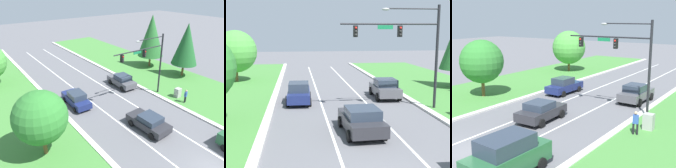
{
  "view_description": "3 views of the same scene",
  "coord_description": "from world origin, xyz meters",
  "views": [
    {
      "loc": [
        -13.18,
        -5.06,
        12.7
      ],
      "look_at": [
        0.64,
        13.92,
        1.97
      ],
      "focal_mm": 35.0,
      "sensor_mm": 36.0,
      "label": 1
    },
    {
      "loc": [
        -3.65,
        -9.64,
        5.7
      ],
      "look_at": [
        -0.61,
        13.32,
        1.77
      ],
      "focal_mm": 50.0,
      "sensor_mm": 36.0,
      "label": 2
    },
    {
      "loc": [
        14.07,
        -10.83,
        7.77
      ],
      "look_at": [
        -1.09,
        11.46,
        1.94
      ],
      "focal_mm": 50.0,
      "sensor_mm": 36.0,
      "label": 3
    }
  ],
  "objects": [
    {
      "name": "traffic_signal_mast",
      "position": [
        4.36,
        11.83,
        5.03
      ],
      "size": [
        7.17,
        0.41,
        7.56
      ],
      "color": "black",
      "rests_on": "ground_plane"
    },
    {
      "name": "navy_sedan",
      "position": [
        -3.55,
        15.11,
        0.83
      ],
      "size": [
        2.01,
        4.57,
        1.69
      ],
      "rotation": [
        0.0,
        0.0,
        -0.02
      ],
      "color": "navy",
      "rests_on": "ground_plane"
    },
    {
      "name": "utility_cabinet",
      "position": [
        7.36,
        9.47,
        0.61
      ],
      "size": [
        0.7,
        0.6,
        1.22
      ],
      "color": "#9E9E99",
      "rests_on": "ground_plane"
    },
    {
      "name": "pedestrian",
      "position": [
        6.96,
        8.06,
        0.94
      ],
      "size": [
        0.42,
        0.31,
        1.69
      ],
      "rotation": [
        0.0,
        0.0,
        3.4
      ],
      "color": "black",
      "rests_on": "ground_plane"
    },
    {
      "name": "oak_near_left_tree",
      "position": [
        -9.34,
        9.43,
        3.53
      ],
      "size": [
        4.23,
        4.23,
        5.65
      ],
      "color": "brown",
      "rests_on": "ground_plane"
    },
    {
      "name": "forest_suv",
      "position": [
        3.67,
        -0.53,
        1.05
      ],
      "size": [
        2.31,
        4.65,
        2.07
      ],
      "rotation": [
        0.0,
        0.0,
        -0.05
      ],
      "color": "#235633",
      "rests_on": "ground_plane"
    },
    {
      "name": "lane_stripe_inner_right",
      "position": [
        1.8,
        0.0,
        0.0
      ],
      "size": [
        0.14,
        81.0,
        0.01
      ],
      "color": "white",
      "rests_on": "ground_plane"
    },
    {
      "name": "ground_plane",
      "position": [
        0.0,
        0.0,
        0.0
      ],
      "size": [
        160.0,
        160.0,
        0.0
      ],
      "primitive_type": "plane",
      "color": "#5B5B60"
    },
    {
      "name": "charcoal_sedan",
      "position": [
        -0.12,
        6.94,
        0.78
      ],
      "size": [
        2.27,
        4.35,
        1.52
      ],
      "rotation": [
        0.0,
        0.0,
        0.04
      ],
      "color": "#28282D",
      "rests_on": "ground_plane"
    },
    {
      "name": "oak_far_left_tree",
      "position": [
        -10.43,
        26.45,
        3.47
      ],
      "size": [
        4.73,
        4.73,
        5.84
      ],
      "color": "brown",
      "rests_on": "ground_plane"
    },
    {
      "name": "graphite_sedan",
      "position": [
        3.84,
        16.06,
        0.86
      ],
      "size": [
        2.19,
        4.47,
        1.69
      ],
      "rotation": [
        0.0,
        0.0,
        -0.03
      ],
      "color": "#4C4C51",
      "rests_on": "ground_plane"
    }
  ]
}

